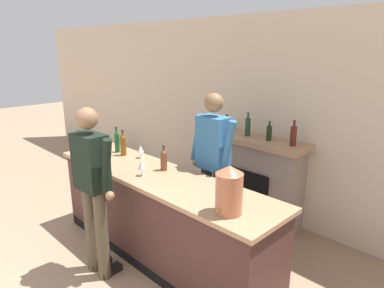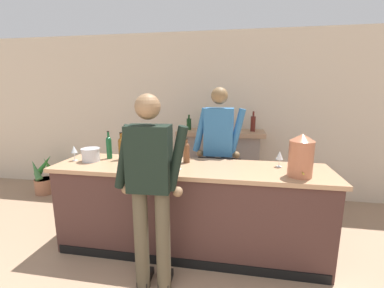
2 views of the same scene
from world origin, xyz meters
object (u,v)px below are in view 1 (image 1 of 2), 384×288
Objects in this scene: wine_bottle_burgundy_dark at (123,144)px; wine_bottle_port_short at (164,159)px; potted_plant_corner at (112,157)px; wine_bottle_cabernet_heavy at (117,141)px; copper_dispenser at (229,190)px; wine_glass_by_dispenser at (237,185)px; wine_glass_back_row at (142,165)px; wine_glass_front_left at (141,149)px; wine_glass_near_bucket at (92,140)px; person_bartender at (213,165)px; fireplace_stone at (256,178)px; person_customer at (93,186)px; ice_bucket_steel at (101,146)px.

wine_bottle_burgundy_dark reaches higher than wine_bottle_port_short.
potted_plant_corner is 2.09× the size of wine_bottle_cabernet_heavy.
copper_dispenser is 1.23× the size of wine_bottle_cabernet_heavy.
wine_bottle_port_short reaches higher than wine_glass_by_dispenser.
wine_glass_back_row is 0.99× the size of wine_glass_by_dispenser.
wine_glass_front_left is 0.92× the size of wine_glass_by_dispenser.
wine_bottle_port_short is 1.57× the size of wine_glass_near_bucket.
wine_glass_near_bucket is at bearing -173.45° from wine_bottle_port_short.
wine_glass_near_bucket is (-1.63, -0.59, 0.10)m from person_bartender.
wine_glass_back_row is (-1.19, 0.01, -0.09)m from copper_dispenser.
wine_bottle_cabernet_heavy is at bearing -29.24° from potted_plant_corner.
copper_dispenser reaches higher than wine_bottle_cabernet_heavy.
wine_bottle_burgundy_dark reaches higher than wine_glass_back_row.
wine_glass_back_row is (-0.33, -1.65, 0.52)m from fireplace_stone.
wine_glass_by_dispenser is at bearing 33.86° from person_customer.
person_bartender reaches higher than copper_dispenser.
wine_glass_front_left is at bearing -157.46° from person_bartender.
wine_glass_front_left is 0.62m from wine_glass_back_row.
wine_glass_back_row is 1.08m from wine_glass_by_dispenser.
ice_bucket_steel is 1.17× the size of wine_glass_near_bucket.
wine_bottle_burgundy_dark is at bearing -127.97° from fireplace_stone.
wine_bottle_cabernet_heavy is at bearing -132.53° from fireplace_stone.
ice_bucket_steel is at bearing 172.45° from wine_glass_back_row.
wine_glass_by_dispenser is at bearing 14.88° from wine_glass_back_row.
wine_bottle_cabernet_heavy is (-1.25, -1.36, 0.55)m from fireplace_stone.
wine_bottle_burgundy_dark is 0.79m from wine_glass_back_row.
person_customer is 5.31× the size of wine_bottle_cabernet_heavy.
wine_glass_by_dispenser is at bearing 3.74° from wine_glass_near_bucket.
wine_bottle_port_short is at bearing 0.36° from wine_bottle_burgundy_dark.
wine_glass_front_left is (-0.87, -0.36, 0.08)m from person_bartender.
copper_dispenser is 1.20m from wine_bottle_port_short.
wine_glass_back_row is at bearing -25.63° from potted_plant_corner.
person_bartender is 6.56× the size of wine_bottle_port_short.
person_customer is 10.22× the size of wine_glass_by_dispenser.
wine_glass_near_bucket is (-1.30, -0.15, 0.00)m from wine_bottle_port_short.
person_customer is at bearing -159.37° from copper_dispenser.
wine_bottle_port_short reaches higher than wine_glass_near_bucket.
wine_bottle_cabernet_heavy is at bearing 25.20° from wine_glass_near_bucket.
wine_glass_near_bucket reaches higher than ice_bucket_steel.
fireplace_stone is 1.97m from copper_dispenser.
person_customer is 9.95× the size of wine_glass_near_bucket.
wine_bottle_burgundy_dark is at bearing 160.00° from wine_glass_back_row.
wine_glass_back_row is (2.76, -1.32, 0.85)m from potted_plant_corner.
wine_glass_by_dispenser is at bearing 116.50° from copper_dispenser.
person_customer reaches higher than potted_plant_corner.
wine_bottle_burgundy_dark is 0.78m from wine_bottle_port_short.
copper_dispenser reaches higher than potted_plant_corner.
copper_dispenser is 2.27m from ice_bucket_steel.
fireplace_stone reaches higher than wine_bottle_port_short.
wine_bottle_burgundy_dark reaches higher than wine_glass_near_bucket.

